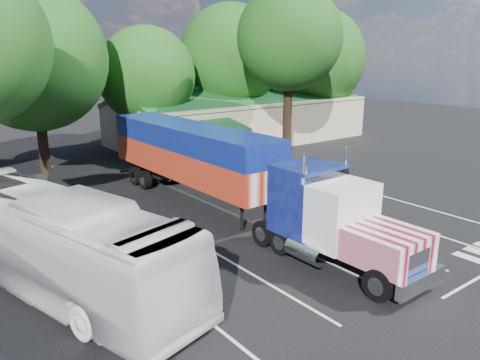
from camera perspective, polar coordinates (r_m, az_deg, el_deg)
ground at (r=24.51m, az=-0.66°, el=-4.80°), size 120.00×120.00×0.00m
event_hall at (r=45.93m, az=-0.17°, el=7.54°), size 24.20×14.12×5.55m
tree_row_c at (r=35.76m, az=-23.86°, el=13.43°), size 10.00×10.00×13.05m
tree_row_d at (r=40.15m, az=-11.32°, el=12.40°), size 8.00×8.00×10.60m
tree_row_e at (r=45.22m, az=-1.10°, el=14.88°), size 9.60×9.60×12.90m
tree_row_f at (r=50.92m, az=9.15°, el=14.41°), size 10.40×10.40×13.00m
tree_near_right at (r=36.94m, az=6.04°, el=16.84°), size 8.00×8.00×13.50m
semi_truck at (r=24.87m, az=-2.56°, el=1.79°), size 3.64×22.14×4.63m
woman at (r=27.03m, az=7.01°, el=-1.08°), size 0.47×0.66×1.70m
bicycle at (r=28.50m, az=7.03°, el=-1.03°), size 0.86×1.84×0.93m
tour_bus at (r=18.21m, az=-21.44°, el=-7.07°), size 6.30×13.46×3.65m
silver_sedan at (r=36.02m, az=-2.67°, el=2.97°), size 4.66×2.22×1.48m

